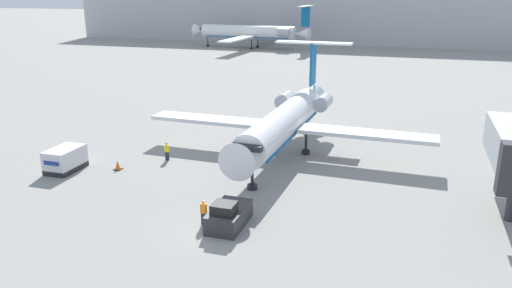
{
  "coord_description": "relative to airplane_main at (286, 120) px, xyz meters",
  "views": [
    {
      "loc": [
        11.4,
        -27.43,
        15.21
      ],
      "look_at": [
        0.0,
        8.61,
        3.35
      ],
      "focal_mm": 35.0,
      "sensor_mm": 36.0,
      "label": 1
    }
  ],
  "objects": [
    {
      "name": "luggage_cart",
      "position": [
        -17.07,
        -10.1,
        -2.37
      ],
      "size": [
        2.15,
        3.52,
        2.01
      ],
      "color": "#232326",
      "rests_on": "ground"
    },
    {
      "name": "terminal_building",
      "position": [
        -0.39,
        103.43,
        5.19
      ],
      "size": [
        180.0,
        16.8,
        17.08
      ],
      "color": "#B2B2B7",
      "rests_on": "ground"
    },
    {
      "name": "worker_by_wing",
      "position": [
        -9.91,
        -5.03,
        -2.48
      ],
      "size": [
        0.4,
        0.24,
        1.71
      ],
      "color": "#232838",
      "rests_on": "ground"
    },
    {
      "name": "airplane_parked_far_left",
      "position": [
        -30.28,
        82.45,
        0.72
      ],
      "size": [
        32.37,
        36.66,
        10.98
      ],
      "color": "white",
      "rests_on": "ground"
    },
    {
      "name": "airplane_main",
      "position": [
        0.0,
        0.0,
        0.0
      ],
      "size": [
        27.53,
        24.46,
        9.55
      ],
      "color": "silver",
      "rests_on": "ground"
    },
    {
      "name": "traffic_cone_left",
      "position": [
        -12.89,
        -8.57,
        -2.98
      ],
      "size": [
        0.68,
        0.68,
        0.82
      ],
      "color": "black",
      "rests_on": "ground"
    },
    {
      "name": "pushback_tug",
      "position": [
        0.15,
        -15.73,
        -2.64
      ],
      "size": [
        2.12,
        3.96,
        1.96
      ],
      "color": "#2D2D33",
      "rests_on": "ground"
    },
    {
      "name": "ground_plane",
      "position": [
        -0.39,
        -16.57,
        -3.37
      ],
      "size": [
        600.0,
        600.0,
        0.0
      ],
      "primitive_type": "plane",
      "color": "gray"
    },
    {
      "name": "worker_near_tug",
      "position": [
        -1.49,
        -16.11,
        -2.44
      ],
      "size": [
        0.4,
        0.25,
        1.78
      ],
      "color": "#232838",
      "rests_on": "ground"
    }
  ]
}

